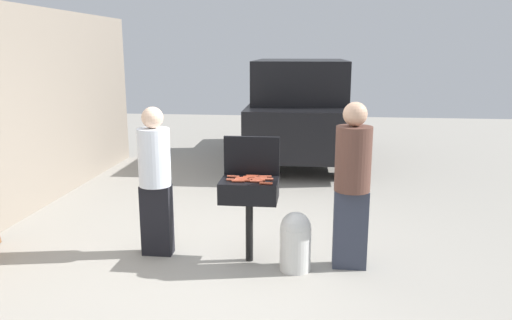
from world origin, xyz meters
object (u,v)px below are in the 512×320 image
hot_dog_14 (233,180)px  hot_dog_3 (261,178)px  person_left (155,176)px  person_right (352,180)px  hot_dog_1 (242,178)px  hot_dog_8 (244,180)px  hot_dog_11 (267,179)px  hot_dog_7 (265,177)px  hot_dog_10 (249,177)px  propane_tank (295,240)px  hot_dog_2 (266,183)px  hot_dog_0 (233,177)px  hot_dog_5 (238,181)px  parked_minivan (300,109)px  hot_dog_6 (256,181)px  hot_dog_13 (259,180)px  hot_dog_12 (255,179)px  hot_dog_4 (241,179)px  hot_dog_9 (252,176)px  bbq_grill (249,193)px

hot_dog_14 → hot_dog_3: bearing=22.8°
person_left → person_right: (2.09, -0.10, 0.05)m
hot_dog_1 → hot_dog_8: 0.09m
hot_dog_3 → hot_dog_11: (0.07, -0.04, 0.00)m
hot_dog_1 → hot_dog_7: bearing=21.1°
hot_dog_8 → hot_dog_10: same height
hot_dog_7 → propane_tank: size_ratio=0.21×
hot_dog_2 → hot_dog_14: bearing=164.9°
hot_dog_0 → hot_dog_10: 0.17m
hot_dog_7 → hot_dog_11: (0.02, -0.10, 0.00)m
hot_dog_5 → parked_minivan: parked_minivan is taller
hot_dog_6 → person_right: person_right is taller
hot_dog_2 → parked_minivan: bearing=87.9°
hot_dog_0 → propane_tank: (0.68, -0.23, -0.59)m
hot_dog_11 → parked_minivan: 5.25m
hot_dog_2 → hot_dog_13: bearing=127.5°
hot_dog_3 → hot_dog_7: same height
hot_dog_13 → person_right: size_ratio=0.08×
hot_dog_6 → person_right: 0.97m
hot_dog_0 → hot_dog_12: (0.24, -0.07, 0.00)m
hot_dog_8 → hot_dog_3: bearing=38.3°
hot_dog_10 → propane_tank: bearing=-24.7°
hot_dog_4 → hot_dog_12: (0.14, 0.02, 0.00)m
hot_dog_6 → hot_dog_11: same height
hot_dog_0 → propane_tank: hot_dog_0 is taller
hot_dog_1 → hot_dog_12: same height
hot_dog_12 → propane_tank: 0.75m
hot_dog_9 → hot_dog_3: bearing=-33.1°
hot_dog_6 → hot_dog_9: (-0.07, 0.21, 0.00)m
hot_dog_4 → hot_dog_2: bearing=-27.5°
hot_dog_2 → hot_dog_6: bearing=147.3°
hot_dog_5 → person_left: person_left is taller
hot_dog_8 → hot_dog_11: same height
hot_dog_11 → hot_dog_14: size_ratio=1.00×
hot_dog_10 → hot_dog_11: bearing=-17.4°
hot_dog_3 → hot_dog_14: bearing=-157.2°
hot_dog_0 → hot_dog_13: 0.31m
hot_dog_3 → hot_dog_8: (-0.16, -0.12, 0.00)m
bbq_grill → hot_dog_1: (-0.07, 0.01, 0.15)m
hot_dog_1 → propane_tank: bearing=-17.6°
hot_dog_3 → hot_dog_4: 0.21m
hot_dog_0 → hot_dog_14: 0.14m
bbq_grill → hot_dog_4: 0.18m
hot_dog_0 → person_right: 1.24m
bbq_grill → hot_dog_6: size_ratio=6.91×
hot_dog_4 → bbq_grill: bearing=17.8°
hot_dog_7 → hot_dog_2: bearing=-83.4°
hot_dog_0 → hot_dog_2: size_ratio=1.00×
hot_dog_6 → hot_dog_10: same height
hot_dog_7 → person_left: (-1.19, -0.03, -0.02)m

